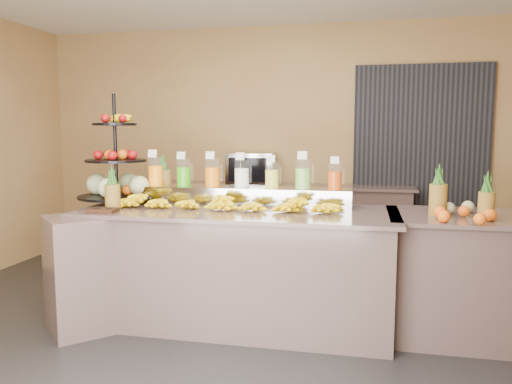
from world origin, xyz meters
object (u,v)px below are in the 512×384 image
(right_fruit_pile, at_px, (461,209))
(oven_warmer, at_px, (251,168))
(fruit_stand, at_px, (121,175))
(condiment_caddy, at_px, (103,210))
(pitcher_tray, at_px, (242,196))
(banana_heap, at_px, (222,202))

(right_fruit_pile, xyz_separation_m, oven_warmer, (-1.99, 2.02, 0.11))
(fruit_stand, xyz_separation_m, oven_warmer, (0.76, 1.77, -0.05))
(fruit_stand, xyz_separation_m, condiment_caddy, (0.12, -0.53, -0.22))
(pitcher_tray, xyz_separation_m, oven_warmer, (-0.29, 1.67, 0.11))
(banana_heap, height_order, fruit_stand, fruit_stand)
(oven_warmer, bearing_deg, pitcher_tray, -83.22)
(pitcher_tray, distance_m, right_fruit_pile, 1.73)
(pitcher_tray, relative_size, fruit_stand, 1.97)
(banana_heap, distance_m, condiment_caddy, 0.92)
(pitcher_tray, distance_m, condiment_caddy, 1.14)
(oven_warmer, bearing_deg, banana_heap, -87.37)
(right_fruit_pile, bearing_deg, banana_heap, 178.05)
(fruit_stand, distance_m, right_fruit_pile, 2.76)
(condiment_caddy, distance_m, oven_warmer, 2.40)
(banana_heap, bearing_deg, right_fruit_pile, -1.95)
(pitcher_tray, distance_m, oven_warmer, 1.70)
(fruit_stand, height_order, condiment_caddy, fruit_stand)
(banana_heap, relative_size, fruit_stand, 1.96)
(condiment_caddy, bearing_deg, banana_heap, 22.35)
(fruit_stand, bearing_deg, pitcher_tray, -5.99)
(pitcher_tray, relative_size, condiment_caddy, 9.00)
(pitcher_tray, xyz_separation_m, fruit_stand, (-1.06, -0.10, 0.16))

